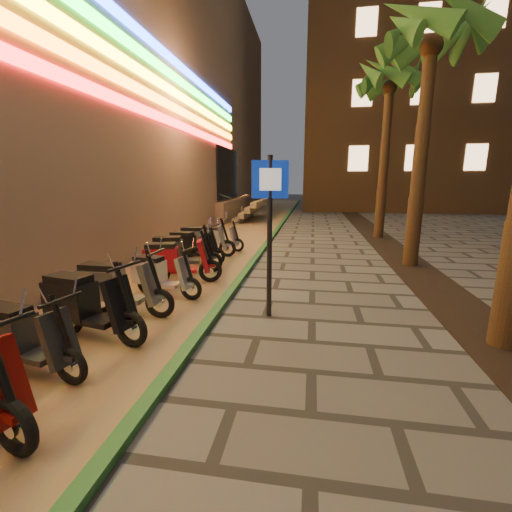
% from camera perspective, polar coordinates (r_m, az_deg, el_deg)
% --- Properties ---
extents(ground, '(120.00, 120.00, 0.00)m').
position_cam_1_polar(ground, '(4.03, -3.90, -23.73)').
color(ground, '#474442').
rests_on(ground, ground).
extents(parking_strip, '(3.40, 60.00, 0.01)m').
position_cam_1_polar(parking_strip, '(13.79, -4.98, 2.47)').
color(parking_strip, '#8C7251').
rests_on(parking_strip, ground).
extents(green_curb, '(0.18, 60.00, 0.10)m').
position_cam_1_polar(green_curb, '(13.47, 2.05, 2.47)').
color(green_curb, '#24622C').
rests_on(green_curb, ground).
extents(planting_strip, '(1.20, 40.00, 0.02)m').
position_cam_1_polar(planting_strip, '(8.95, 27.42, -4.33)').
color(planting_strip, black).
rests_on(planting_strip, ground).
extents(apartment_block, '(18.00, 16.06, 25.00)m').
position_cam_1_polar(apartment_block, '(37.50, 24.43, 27.06)').
color(apartment_block, brown).
rests_on(apartment_block, ground).
extents(palm_c, '(2.97, 3.02, 6.91)m').
position_cam_1_polar(palm_c, '(11.07, 27.22, 28.80)').
color(palm_c, '#472D19').
rests_on(palm_c, ground).
extents(palm_d, '(2.97, 3.02, 7.16)m').
position_cam_1_polar(palm_d, '(15.83, 21.39, 24.66)').
color(palm_d, '#472D19').
rests_on(palm_d, ground).
extents(pedestrian_sign, '(0.60, 0.20, 2.79)m').
position_cam_1_polar(pedestrian_sign, '(5.81, 2.32, 6.79)').
color(pedestrian_sign, black).
rests_on(pedestrian_sign, ground).
extents(scooter_5, '(1.58, 0.70, 1.11)m').
position_cam_1_polar(scooter_5, '(5.21, -34.32, -11.13)').
color(scooter_5, black).
rests_on(scooter_5, ground).
extents(scooter_6, '(1.81, 0.83, 1.27)m').
position_cam_1_polar(scooter_6, '(5.84, -26.68, -7.12)').
color(scooter_6, black).
rests_on(scooter_6, ground).
extents(scooter_7, '(1.74, 0.61, 1.23)m').
position_cam_1_polar(scooter_7, '(6.60, -22.41, -4.73)').
color(scooter_7, black).
rests_on(scooter_7, ground).
extents(scooter_8, '(1.56, 0.65, 1.09)m').
position_cam_1_polar(scooter_8, '(7.39, -15.86, -2.96)').
color(scooter_8, black).
rests_on(scooter_8, ground).
extents(scooter_9, '(1.78, 0.92, 1.26)m').
position_cam_1_polar(scooter_9, '(8.21, -13.61, -0.78)').
color(scooter_9, black).
rests_on(scooter_9, ground).
extents(scooter_10, '(1.80, 0.89, 1.27)m').
position_cam_1_polar(scooter_10, '(9.10, -12.78, 0.56)').
color(scooter_10, black).
rests_on(scooter_10, ground).
extents(scooter_11, '(1.70, 0.65, 1.20)m').
position_cam_1_polar(scooter_11, '(10.15, -10.85, 1.66)').
color(scooter_11, black).
rests_on(scooter_11, ground).
extents(scooter_12, '(1.77, 0.73, 1.24)m').
position_cam_1_polar(scooter_12, '(10.97, -9.18, 2.62)').
color(scooter_12, black).
rests_on(scooter_12, ground).
extents(scooter_13, '(1.50, 0.60, 1.06)m').
position_cam_1_polar(scooter_13, '(11.93, -6.31, 3.09)').
color(scooter_13, black).
rests_on(scooter_13, ground).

